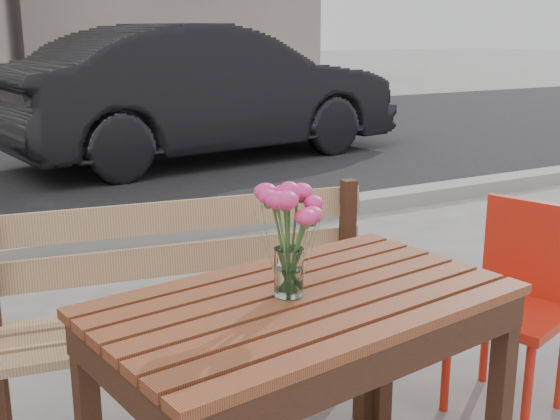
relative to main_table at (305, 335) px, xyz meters
name	(u,v)px	position (x,y,z in m)	size (l,w,h in m)	color
street	(26,188)	(0.06, 5.04, -0.57)	(30.00, 8.12, 0.12)	black
main_table	(305,335)	(0.00, 0.00, 0.00)	(1.25, 0.84, 0.72)	maroon
main_bench	(190,288)	(-0.09, 0.65, -0.06)	(1.49, 0.64, 0.90)	#9C7450
red_chair	(519,292)	(1.08, 0.19, -0.14)	(0.50, 0.50, 0.80)	red
main_vase	(289,226)	(-0.04, 0.02, 0.32)	(0.18, 0.18, 0.32)	white
parked_car	(205,92)	(2.19, 5.82, 0.15)	(1.59, 4.55, 1.50)	black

